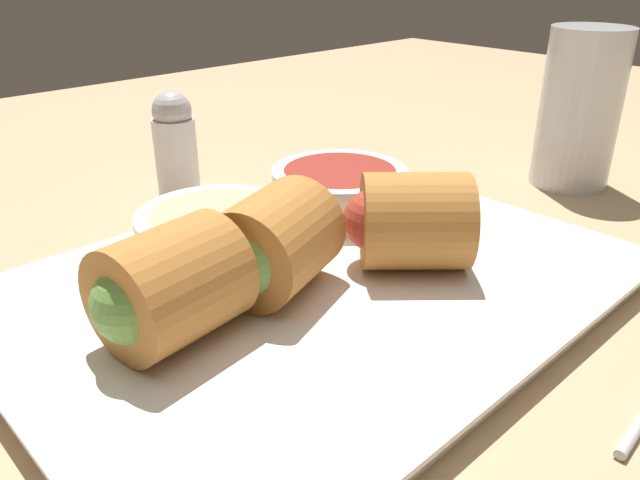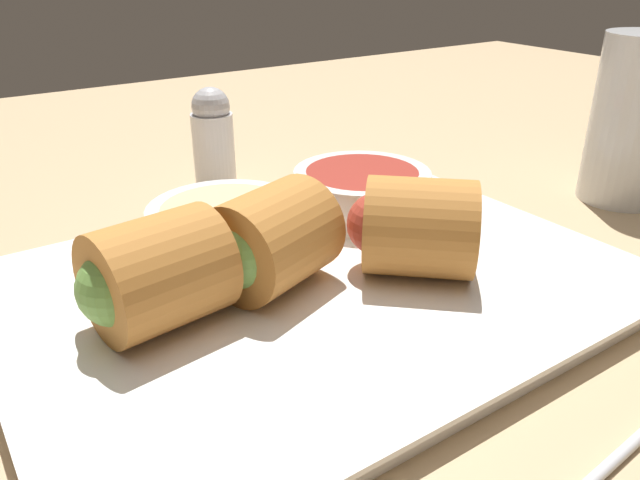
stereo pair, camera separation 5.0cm
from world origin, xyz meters
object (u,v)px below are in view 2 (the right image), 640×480
at_px(serving_plate, 320,287).
at_px(dipping_bowl_far, 362,190).
at_px(salt_shaker, 213,140).
at_px(dipping_bowl_near, 227,227).
at_px(drinking_glass, 634,120).

relative_size(serving_plate, dipping_bowl_far, 3.64).
relative_size(dipping_bowl_far, salt_shaker, 1.12).
bearing_deg(dipping_bowl_near, dipping_bowl_far, 2.56).
bearing_deg(salt_shaker, dipping_bowl_near, -112.59).
bearing_deg(dipping_bowl_far, salt_shaker, 109.28).
xyz_separation_m(serving_plate, dipping_bowl_far, (0.08, 0.06, 0.02)).
bearing_deg(serving_plate, salt_shaker, 81.58).
distance_m(dipping_bowl_near, drinking_glass, 0.33).
bearing_deg(drinking_glass, serving_plate, 178.90).
distance_m(dipping_bowl_far, drinking_glass, 0.22).
height_order(serving_plate, dipping_bowl_far, dipping_bowl_far).
height_order(serving_plate, salt_shaker, salt_shaker).
height_order(dipping_bowl_near, salt_shaker, salt_shaker).
xyz_separation_m(serving_plate, drinking_glass, (0.29, -0.01, 0.06)).
bearing_deg(drinking_glass, salt_shaker, 141.88).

